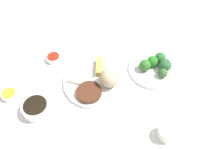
% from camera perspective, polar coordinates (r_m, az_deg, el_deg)
% --- Properties ---
extents(tabletop, '(2.20, 2.20, 0.02)m').
position_cam_1_polar(tabletop, '(1.06, -4.59, -3.96)').
color(tabletop, white).
rests_on(tabletop, ground).
extents(main_plate, '(0.26, 0.26, 0.02)m').
position_cam_1_polar(main_plate, '(1.07, -4.10, -1.62)').
color(main_plate, white).
rests_on(main_plate, tabletop).
extents(rice_scoop, '(0.08, 0.08, 0.08)m').
position_cam_1_polar(rice_scoop, '(1.02, -0.60, -0.74)').
color(rice_scoop, tan).
rests_on(rice_scoop, main_plate).
extents(spring_roll, '(0.09, 0.05, 0.03)m').
position_cam_1_polar(spring_roll, '(1.10, -3.14, 1.84)').
color(spring_roll, gold).
rests_on(spring_roll, main_plate).
extents(crab_rangoon_wonton, '(0.07, 0.08, 0.01)m').
position_cam_1_polar(crab_rangoon_wonton, '(1.08, -7.59, -0.48)').
color(crab_rangoon_wonton, beige).
rests_on(crab_rangoon_wonton, main_plate).
extents(stir_fry_heap, '(0.10, 0.10, 0.02)m').
position_cam_1_polar(stir_fry_heap, '(1.02, -5.24, -3.99)').
color(stir_fry_heap, '#4A2817').
rests_on(stir_fry_heap, main_plate).
extents(broccoli_plate, '(0.22, 0.22, 0.01)m').
position_cam_1_polar(broccoli_plate, '(1.13, 9.38, 1.26)').
color(broccoli_plate, white).
rests_on(broccoli_plate, tabletop).
extents(broccoli_floret_0, '(0.05, 0.05, 0.05)m').
position_cam_1_polar(broccoli_floret_0, '(1.10, 7.47, 2.09)').
color(broccoli_floret_0, '#316C29').
rests_on(broccoli_floret_0, broccoli_plate).
extents(broccoli_floret_1, '(0.05, 0.05, 0.05)m').
position_cam_1_polar(broccoli_floret_1, '(1.11, 11.91, 2.11)').
color(broccoli_floret_1, '#2A6034').
rests_on(broccoli_floret_1, broccoli_plate).
extents(broccoli_floret_2, '(0.05, 0.05, 0.05)m').
position_cam_1_polar(broccoli_floret_2, '(1.12, 9.13, 2.95)').
color(broccoli_floret_2, '#247422').
rests_on(broccoli_floret_2, broccoli_plate).
extents(broccoli_floret_3, '(0.04, 0.04, 0.04)m').
position_cam_1_polar(broccoli_floret_3, '(1.09, 11.43, 0.33)').
color(broccoli_floret_3, '#30602B').
rests_on(broccoli_floret_3, broccoli_plate).
extents(broccoli_floret_4, '(0.05, 0.05, 0.05)m').
position_cam_1_polar(broccoli_floret_4, '(1.14, 10.85, 3.75)').
color(broccoli_floret_4, '#2A6730').
rests_on(broccoli_floret_4, broccoli_plate).
extents(soy_sauce_bowl, '(0.11, 0.11, 0.04)m').
position_cam_1_polar(soy_sauce_bowl, '(1.03, -16.70, -7.23)').
color(soy_sauce_bowl, white).
rests_on(soy_sauce_bowl, tabletop).
extents(soy_sauce_bowl_liquid, '(0.09, 0.09, 0.00)m').
position_cam_1_polar(soy_sauce_bowl_liquid, '(1.01, -16.98, -6.57)').
color(soy_sauce_bowl_liquid, black).
rests_on(soy_sauce_bowl_liquid, soy_sauce_bowl).
extents(sauce_ramekin_sweet_and_sour, '(0.07, 0.07, 0.02)m').
position_cam_1_polar(sauce_ramekin_sweet_and_sour, '(1.18, -13.00, 3.60)').
color(sauce_ramekin_sweet_and_sour, white).
rests_on(sauce_ramekin_sweet_and_sour, tabletop).
extents(sauce_ramekin_sweet_and_sour_liquid, '(0.05, 0.05, 0.00)m').
position_cam_1_polar(sauce_ramekin_sweet_and_sour_liquid, '(1.17, -13.11, 4.02)').
color(sauce_ramekin_sweet_and_sour_liquid, red).
rests_on(sauce_ramekin_sweet_and_sour_liquid, sauce_ramekin_sweet_and_sour).
extents(sauce_ramekin_hot_mustard, '(0.07, 0.07, 0.02)m').
position_cam_1_polar(sauce_ramekin_hot_mustard, '(1.11, -22.05, -4.26)').
color(sauce_ramekin_hot_mustard, white).
rests_on(sauce_ramekin_hot_mustard, tabletop).
extents(sauce_ramekin_hot_mustard_liquid, '(0.05, 0.05, 0.00)m').
position_cam_1_polar(sauce_ramekin_hot_mustard_liquid, '(1.10, -22.25, -3.87)').
color(sauce_ramekin_hot_mustard_liquid, yellow).
rests_on(sauce_ramekin_hot_mustard_liquid, sauce_ramekin_hot_mustard).
extents(teacup, '(0.07, 0.07, 0.05)m').
position_cam_1_polar(teacup, '(0.95, 12.38, -12.66)').
color(teacup, white).
rests_on(teacup, tabletop).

